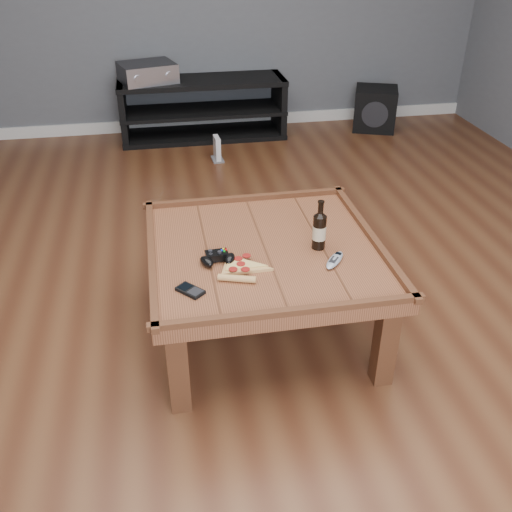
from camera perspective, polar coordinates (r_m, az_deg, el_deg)
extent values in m
plane|color=#452313|center=(2.73, 0.80, -7.35)|extent=(6.00, 6.00, 0.00)
cube|color=silver|center=(5.36, -5.49, 13.14)|extent=(5.00, 0.02, 0.10)
cube|color=#562D18|center=(2.49, 0.87, 0.22)|extent=(1.00, 1.00, 0.06)
cube|color=#3D2410|center=(2.26, -7.79, -11.16)|extent=(0.08, 0.08, 0.39)
cube|color=#3D2410|center=(2.41, 12.78, -8.56)|extent=(0.08, 0.08, 0.39)
cube|color=#3D2410|center=(2.93, -8.84, -0.15)|extent=(0.08, 0.08, 0.39)
cube|color=#3D2410|center=(3.05, 7.07, 1.33)|extent=(0.08, 0.08, 0.39)
cube|color=#3D2410|center=(2.89, -0.99, 5.82)|extent=(1.03, 0.03, 0.03)
cube|color=#3D2410|center=(2.08, 3.46, -5.58)|extent=(1.03, 0.03, 0.03)
cube|color=#3D2410|center=(2.60, 11.43, 2.01)|extent=(0.03, 1.03, 0.03)
cube|color=#3D2410|center=(2.44, -10.39, 0.01)|extent=(0.03, 1.03, 0.03)
cube|color=black|center=(5.01, -5.47, 16.98)|extent=(1.40, 0.45, 0.04)
cube|color=black|center=(5.08, -5.32, 14.25)|extent=(1.40, 0.45, 0.03)
cube|color=black|center=(5.15, -5.21, 12.02)|extent=(1.40, 0.45, 0.04)
cube|color=black|center=(5.06, -13.11, 13.77)|extent=(0.05, 0.44, 0.50)
cube|color=black|center=(5.17, 2.32, 14.90)|extent=(0.05, 0.44, 0.50)
cylinder|color=black|center=(2.46, 6.34, 2.38)|extent=(0.06, 0.06, 0.15)
cone|color=black|center=(2.42, 6.46, 4.24)|extent=(0.06, 0.06, 0.03)
cylinder|color=black|center=(2.40, 6.50, 4.82)|extent=(0.02, 0.02, 0.05)
cylinder|color=black|center=(2.39, 6.54, 5.41)|extent=(0.03, 0.03, 0.01)
cylinder|color=#C8B290|center=(2.46, 6.34, 2.38)|extent=(0.06, 0.06, 0.06)
cube|color=black|center=(2.39, -3.94, 0.06)|extent=(0.10, 0.06, 0.03)
ellipsoid|color=black|center=(2.35, -4.96, -0.56)|extent=(0.07, 0.09, 0.04)
ellipsoid|color=black|center=(2.37, -2.62, -0.26)|extent=(0.06, 0.09, 0.04)
cylinder|color=black|center=(2.38, -4.60, 0.50)|extent=(0.02, 0.02, 0.01)
cylinder|color=black|center=(2.37, -3.67, 0.37)|extent=(0.02, 0.02, 0.01)
cylinder|color=yellow|center=(2.40, -3.28, 0.72)|extent=(0.01, 0.01, 0.01)
cylinder|color=red|center=(2.39, -3.02, 0.64)|extent=(0.01, 0.01, 0.01)
cylinder|color=#0C33CC|center=(2.39, -3.44, 0.58)|extent=(0.01, 0.01, 0.01)
cylinder|color=#0C9919|center=(2.38, -3.19, 0.50)|extent=(0.01, 0.01, 0.01)
cylinder|color=tan|center=(2.25, -1.92, -2.25)|extent=(0.15, 0.07, 0.03)
cylinder|color=maroon|center=(2.30, -2.30, -1.33)|extent=(0.04, 0.04, 0.00)
cylinder|color=maroon|center=(2.29, -1.07, -1.34)|extent=(0.04, 0.04, 0.00)
cylinder|color=maroon|center=(2.33, -1.52, -0.78)|extent=(0.04, 0.04, 0.00)
cylinder|color=maroon|center=(2.36, -1.78, -0.25)|extent=(0.04, 0.04, 0.00)
cylinder|color=maroon|center=(2.38, -0.95, 0.04)|extent=(0.04, 0.04, 0.00)
cube|color=black|center=(2.21, -6.59, -3.45)|extent=(0.12, 0.12, 0.01)
cube|color=black|center=(2.22, -7.10, -3.05)|extent=(0.06, 0.06, 0.00)
cube|color=black|center=(2.19, -6.09, -3.54)|extent=(0.07, 0.07, 0.00)
ellipsoid|color=#8E939A|center=(2.39, 7.87, -0.41)|extent=(0.13, 0.15, 0.02)
cube|color=black|center=(2.42, 8.24, 0.25)|extent=(0.03, 0.03, 0.00)
cube|color=black|center=(2.38, 7.78, -0.36)|extent=(0.05, 0.06, 0.00)
cube|color=black|center=(4.97, -10.82, 17.61)|extent=(0.51, 0.45, 0.15)
cube|color=silver|center=(4.81, -10.20, 17.21)|extent=(0.42, 0.12, 0.15)
cylinder|color=silver|center=(4.77, -11.72, 16.94)|extent=(0.06, 0.03, 0.06)
cylinder|color=silver|center=(4.84, -8.64, 17.42)|extent=(0.06, 0.03, 0.06)
cube|color=black|center=(5.40, 11.81, 14.24)|extent=(0.47, 0.47, 0.36)
cylinder|color=black|center=(5.23, 11.80, 13.67)|extent=(0.22, 0.09, 0.23)
cube|color=slate|center=(4.62, -3.88, 9.62)|extent=(0.09, 0.16, 0.01)
cube|color=white|center=(4.59, -3.92, 10.74)|extent=(0.05, 0.14, 0.18)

